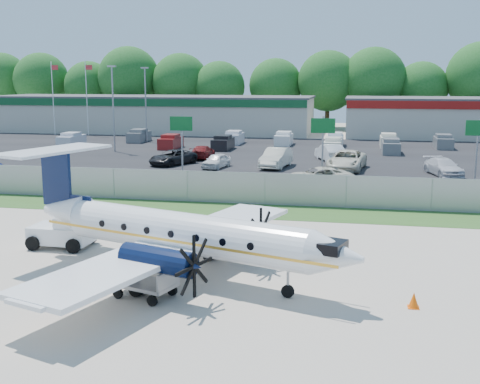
# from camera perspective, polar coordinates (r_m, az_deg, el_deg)

# --- Properties ---
(ground) EXTENTS (170.00, 170.00, 0.00)m
(ground) POSITION_cam_1_polar(r_m,az_deg,el_deg) (24.37, -2.75, -7.93)
(ground) COLOR #C0B3A2
(ground) RESTS_ON ground
(grass_verge) EXTENTS (170.00, 4.00, 0.02)m
(grass_verge) POSITION_cam_1_polar(r_m,az_deg,el_deg) (35.71, 1.86, -1.85)
(grass_verge) COLOR #2D561E
(grass_verge) RESTS_ON ground
(access_road) EXTENTS (170.00, 8.00, 0.02)m
(access_road) POSITION_cam_1_polar(r_m,az_deg,el_deg) (42.49, 3.39, 0.18)
(access_road) COLOR black
(access_road) RESTS_ON ground
(parking_lot) EXTENTS (170.00, 32.00, 0.02)m
(parking_lot) POSITION_cam_1_polar(r_m,az_deg,el_deg) (63.13, 5.98, 3.62)
(parking_lot) COLOR black
(parking_lot) RESTS_ON ground
(perimeter_fence) EXTENTS (120.00, 0.06, 1.99)m
(perimeter_fence) POSITION_cam_1_polar(r_m,az_deg,el_deg) (37.45, 2.36, 0.30)
(perimeter_fence) COLOR gray
(perimeter_fence) RESTS_ON ground
(building_west) EXTENTS (46.40, 12.40, 5.24)m
(building_west) POSITION_cam_1_polar(r_m,az_deg,el_deg) (89.56, -8.25, 7.35)
(building_west) COLOR beige
(building_west) RESTS_ON ground
(sign_left) EXTENTS (1.80, 0.26, 5.00)m
(sign_left) POSITION_cam_1_polar(r_m,az_deg,el_deg) (47.48, -5.57, 5.65)
(sign_left) COLOR gray
(sign_left) RESTS_ON ground
(sign_mid) EXTENTS (1.80, 0.26, 5.00)m
(sign_mid) POSITION_cam_1_polar(r_m,az_deg,el_deg) (45.57, 7.86, 5.39)
(sign_mid) COLOR gray
(sign_mid) RESTS_ON ground
(sign_right) EXTENTS (1.80, 0.26, 5.00)m
(sign_right) POSITION_cam_1_polar(r_m,az_deg,el_deg) (46.27, 21.64, 4.82)
(sign_right) COLOR gray
(sign_right) RESTS_ON ground
(flagpole_west) EXTENTS (1.06, 0.12, 10.00)m
(flagpole_west) POSITION_cam_1_polar(r_m,az_deg,el_deg) (87.85, -17.28, 8.88)
(flagpole_west) COLOR white
(flagpole_west) RESTS_ON ground
(flagpole_east) EXTENTS (1.06, 0.12, 10.00)m
(flagpole_east) POSITION_cam_1_polar(r_m,az_deg,el_deg) (85.60, -14.30, 9.00)
(flagpole_east) COLOR white
(flagpole_east) RESTS_ON ground
(light_pole_nw) EXTENTS (0.90, 0.35, 9.09)m
(light_pole_nw) POSITION_cam_1_polar(r_m,az_deg,el_deg) (65.64, -11.95, 8.30)
(light_pole_nw) COLOR gray
(light_pole_nw) RESTS_ON ground
(light_pole_sw) EXTENTS (0.90, 0.35, 9.09)m
(light_pole_sw) POSITION_cam_1_polar(r_m,az_deg,el_deg) (74.95, -8.94, 8.68)
(light_pole_sw) COLOR gray
(light_pole_sw) RESTS_ON ground
(tree_line) EXTENTS (112.00, 6.00, 14.00)m
(tree_line) POSITION_cam_1_polar(r_m,az_deg,el_deg) (96.87, 7.83, 6.05)
(tree_line) COLOR #195519
(tree_line) RESTS_ON ground
(aircraft) EXTENTS (15.46, 15.07, 4.74)m
(aircraft) POSITION_cam_1_polar(r_m,az_deg,el_deg) (23.83, -5.87, -3.81)
(aircraft) COLOR white
(aircraft) RESTS_ON ground
(pushback_tug) EXTENTS (2.86, 2.07, 1.52)m
(pushback_tug) POSITION_cam_1_polar(r_m,az_deg,el_deg) (29.34, -16.29, -3.63)
(pushback_tug) COLOR white
(pushback_tug) RESTS_ON ground
(baggage_cart_far) EXTENTS (2.47, 1.91, 1.14)m
(baggage_cart_far) POSITION_cam_1_polar(r_m,az_deg,el_deg) (22.18, -9.00, -8.51)
(baggage_cart_far) COLOR gray
(baggage_cart_far) RESTS_ON ground
(cone_nose) EXTENTS (0.39, 0.39, 0.55)m
(cone_nose) POSITION_cam_1_polar(r_m,az_deg,el_deg) (21.87, 16.14, -9.85)
(cone_nose) COLOR #FF5B08
(cone_nose) RESTS_ON ground
(cone_starboard_wing) EXTENTS (0.37, 0.37, 0.53)m
(cone_starboard_wing) POSITION_cam_1_polar(r_m,az_deg,el_deg) (28.76, 1.54, -4.47)
(cone_starboard_wing) COLOR #FF5B08
(cone_starboard_wing) RESTS_ON ground
(road_car_mid) EXTENTS (5.53, 3.84, 1.40)m
(road_car_mid) POSITION_cam_1_polar(r_m,az_deg,el_deg) (44.26, 7.43, 0.52)
(road_car_mid) COLOR beige
(road_car_mid) RESTS_ON ground
(parked_car_a) EXTENTS (4.10, 5.40, 1.36)m
(parked_car_a) POSITION_cam_1_polar(r_m,az_deg,el_deg) (55.18, -6.39, 2.57)
(parked_car_a) COLOR black
(parked_car_a) RESTS_ON ground
(parked_car_b) EXTENTS (2.22, 3.98, 1.28)m
(parked_car_b) POSITION_cam_1_polar(r_m,az_deg,el_deg) (52.96, -2.25, 2.29)
(parked_car_b) COLOR silver
(parked_car_b) RESTS_ON ground
(parked_car_c) EXTENTS (2.50, 5.42, 1.72)m
(parked_car_c) POSITION_cam_1_polar(r_m,az_deg,el_deg) (53.26, 3.44, 2.32)
(parked_car_c) COLOR beige
(parked_car_c) RESTS_ON ground
(parked_car_d) EXTENTS (3.57, 6.37, 1.68)m
(parked_car_d) POSITION_cam_1_polar(r_m,az_deg,el_deg) (52.63, 10.07, 2.08)
(parked_car_d) COLOR beige
(parked_car_d) RESTS_ON ground
(parked_car_e) EXTENTS (3.19, 5.10, 1.38)m
(parked_car_e) POSITION_cam_1_polar(r_m,az_deg,el_deg) (51.62, 18.69, 1.50)
(parked_car_e) COLOR silver
(parked_car_e) RESTS_ON ground
(parked_car_f) EXTENTS (1.97, 4.52, 1.29)m
(parked_car_f) POSITION_cam_1_polar(r_m,az_deg,el_deg) (59.22, -3.57, 3.18)
(parked_car_f) COLOR maroon
(parked_car_f) RESTS_ON ground
(parked_car_g) EXTENTS (3.28, 5.18, 1.61)m
(parked_car_g) POSITION_cam_1_polar(r_m,az_deg,el_deg) (58.14, 8.51, 2.94)
(parked_car_g) COLOR silver
(parked_car_g) RESTS_ON ground
(far_parking_rows) EXTENTS (56.00, 10.00, 1.60)m
(far_parking_rows) POSITION_cam_1_polar(r_m,az_deg,el_deg) (68.08, 6.37, 4.12)
(far_parking_rows) COLOR gray
(far_parking_rows) RESTS_ON ground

